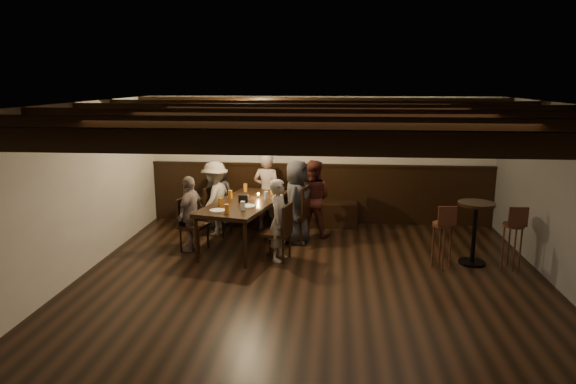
# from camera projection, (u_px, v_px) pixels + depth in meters

# --- Properties ---
(room) EXTENTS (7.00, 7.00, 7.00)m
(room) POSITION_uv_depth(u_px,v_px,m) (301.00, 179.00, 8.53)
(room) COLOR black
(room) RESTS_ON ground
(dining_table) EXTENTS (1.33, 2.18, 0.76)m
(dining_table) POSITION_uv_depth(u_px,v_px,m) (245.00, 205.00, 8.36)
(dining_table) COLOR black
(dining_table) RESTS_ON floor
(chair_left_near) EXTENTS (0.46, 0.46, 0.85)m
(chair_left_near) POSITION_uv_depth(u_px,v_px,m) (218.00, 220.00, 9.09)
(chair_left_near) COLOR black
(chair_left_near) RESTS_ON floor
(chair_left_far) EXTENTS (0.47, 0.47, 0.86)m
(chair_left_far) POSITION_uv_depth(u_px,v_px,m) (193.00, 234.00, 8.25)
(chair_left_far) COLOR black
(chair_left_far) RESTS_ON floor
(chair_right_near) EXTENTS (0.53, 0.53, 0.98)m
(chair_right_near) POSITION_uv_depth(u_px,v_px,m) (295.00, 225.00, 8.65)
(chair_right_near) COLOR black
(chair_right_near) RESTS_ON floor
(chair_right_far) EXTENTS (0.48, 0.48, 0.88)m
(chair_right_far) POSITION_uv_depth(u_px,v_px,m) (277.00, 243.00, 7.82)
(chair_right_far) COLOR black
(chair_right_far) RESTS_ON floor
(person_bench_left) EXTENTS (0.66, 0.50, 1.20)m
(person_bench_left) POSITION_uv_depth(u_px,v_px,m) (219.00, 195.00, 9.49)
(person_bench_left) COLOR #2A2A2D
(person_bench_left) RESTS_ON floor
(person_bench_centre) EXTENTS (0.57, 0.44, 1.41)m
(person_bench_centre) POSITION_uv_depth(u_px,v_px,m) (267.00, 192.00, 9.33)
(person_bench_centre) COLOR gray
(person_bench_centre) RESTS_ON floor
(person_bench_right) EXTENTS (0.75, 0.64, 1.35)m
(person_bench_right) POSITION_uv_depth(u_px,v_px,m) (313.00, 198.00, 8.93)
(person_bench_right) COLOR #4C201A
(person_bench_right) RESTS_ON floor
(person_left_near) EXTENTS (0.66, 0.93, 1.31)m
(person_left_near) POSITION_uv_depth(u_px,v_px,m) (215.00, 198.00, 9.01)
(person_left_near) COLOR gray
(person_left_near) RESTS_ON floor
(person_left_far) EXTENTS (0.44, 0.76, 1.22)m
(person_left_far) POSITION_uv_depth(u_px,v_px,m) (191.00, 213.00, 8.19)
(person_left_far) COLOR gray
(person_left_far) RESTS_ON floor
(person_right_near) EXTENTS (0.58, 0.77, 1.40)m
(person_right_near) POSITION_uv_depth(u_px,v_px,m) (297.00, 202.00, 8.55)
(person_right_near) COLOR #2A2B2D
(person_right_near) RESTS_ON floor
(person_right_far) EXTENTS (0.39, 0.51, 1.25)m
(person_right_far) POSITION_uv_depth(u_px,v_px,m) (279.00, 220.00, 7.73)
(person_right_far) COLOR gray
(person_right_far) RESTS_ON floor
(pint_a) EXTENTS (0.07, 0.07, 0.14)m
(pint_a) POSITION_uv_depth(u_px,v_px,m) (245.00, 188.00, 9.07)
(pint_a) COLOR #BF7219
(pint_a) RESTS_ON dining_table
(pint_b) EXTENTS (0.07, 0.07, 0.14)m
(pint_b) POSITION_uv_depth(u_px,v_px,m) (273.00, 190.00, 8.86)
(pint_b) COLOR #BF7219
(pint_b) RESTS_ON dining_table
(pint_c) EXTENTS (0.07, 0.07, 0.14)m
(pint_c) POSITION_uv_depth(u_px,v_px,m) (230.00, 195.00, 8.51)
(pint_c) COLOR #BF7219
(pint_c) RESTS_ON dining_table
(pint_d) EXTENTS (0.07, 0.07, 0.14)m
(pint_d) POSITION_uv_depth(u_px,v_px,m) (266.00, 196.00, 8.43)
(pint_d) COLOR silver
(pint_d) RESTS_ON dining_table
(pint_e) EXTENTS (0.07, 0.07, 0.14)m
(pint_e) POSITION_uv_depth(u_px,v_px,m) (220.00, 202.00, 7.98)
(pint_e) COLOR #BF7219
(pint_e) RESTS_ON dining_table
(pint_f) EXTENTS (0.07, 0.07, 0.14)m
(pint_f) POSITION_uv_depth(u_px,v_px,m) (243.00, 206.00, 7.76)
(pint_f) COLOR silver
(pint_f) RESTS_ON dining_table
(pint_g) EXTENTS (0.07, 0.07, 0.14)m
(pint_g) POSITION_uv_depth(u_px,v_px,m) (227.00, 209.00, 7.57)
(pint_g) COLOR #BF7219
(pint_g) RESTS_ON dining_table
(plate_near) EXTENTS (0.24, 0.24, 0.01)m
(plate_near) POSITION_uv_depth(u_px,v_px,m) (218.00, 210.00, 7.74)
(plate_near) COLOR white
(plate_near) RESTS_ON dining_table
(plate_far) EXTENTS (0.24, 0.24, 0.01)m
(plate_far) POSITION_uv_depth(u_px,v_px,m) (248.00, 206.00, 8.01)
(plate_far) COLOR white
(plate_far) RESTS_ON dining_table
(condiment_caddy) EXTENTS (0.15, 0.10, 0.12)m
(condiment_caddy) POSITION_uv_depth(u_px,v_px,m) (243.00, 198.00, 8.29)
(condiment_caddy) COLOR black
(condiment_caddy) RESTS_ON dining_table
(candle) EXTENTS (0.05, 0.05, 0.05)m
(candle) POSITION_uv_depth(u_px,v_px,m) (258.00, 196.00, 8.58)
(candle) COLOR beige
(candle) RESTS_ON dining_table
(high_top_table) EXTENTS (0.53, 0.53, 0.95)m
(high_top_table) POSITION_uv_depth(u_px,v_px,m) (475.00, 224.00, 7.55)
(high_top_table) COLOR black
(high_top_table) RESTS_ON floor
(bar_stool_left) EXTENTS (0.30, 0.32, 0.96)m
(bar_stool_left) POSITION_uv_depth(u_px,v_px,m) (442.00, 244.00, 7.46)
(bar_stool_left) COLOR #3A1E12
(bar_stool_left) RESTS_ON floor
(bar_stool_right) EXTENTS (0.30, 0.31, 0.96)m
(bar_stool_right) POSITION_uv_depth(u_px,v_px,m) (512.00, 245.00, 7.41)
(bar_stool_right) COLOR #3A1E12
(bar_stool_right) RESTS_ON floor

